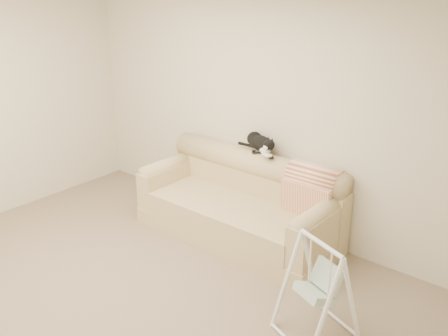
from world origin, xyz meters
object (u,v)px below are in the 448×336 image
object	(u,v)px
sofa	(241,205)
baby_swing	(319,289)
tuxedo_cat	(261,143)
remote_a	(260,152)
remote_b	(270,156)

from	to	relation	value
sofa	baby_swing	distance (m)	1.71
sofa	tuxedo_cat	size ratio (longest dim) A/B	4.06
tuxedo_cat	baby_swing	size ratio (longest dim) A/B	0.65
remote_a	baby_swing	world-z (taller)	remote_a
sofa	remote_a	bearing A→B (deg)	76.10
baby_swing	remote_b	bearing A→B (deg)	138.36
remote_b	baby_swing	xyz separation A→B (m)	(1.25, -1.11, -0.49)
remote_a	baby_swing	distance (m)	1.87
sofa	baby_swing	world-z (taller)	sofa
tuxedo_cat	baby_swing	distance (m)	1.92
remote_b	tuxedo_cat	bearing A→B (deg)	162.77
remote_b	tuxedo_cat	world-z (taller)	tuxedo_cat
baby_swing	remote_a	bearing A→B (deg)	140.62
tuxedo_cat	sofa	bearing A→B (deg)	-100.02
sofa	remote_a	xyz separation A→B (m)	(0.06, 0.24, 0.56)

